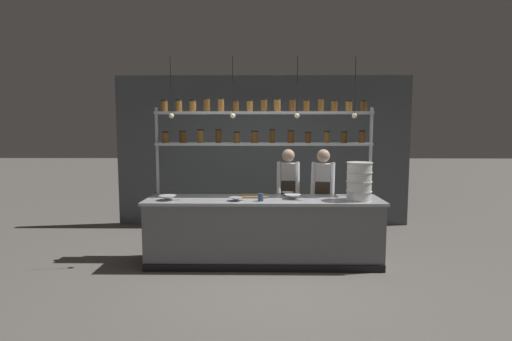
{
  "coord_description": "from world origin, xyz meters",
  "views": [
    {
      "loc": [
        -0.03,
        -5.47,
        1.89
      ],
      "look_at": [
        -0.11,
        0.2,
        1.29
      ],
      "focal_mm": 28.0,
      "sensor_mm": 36.0,
      "label": 1
    }
  ],
  "objects_px": {
    "prep_bowl_near_left": "(168,198)",
    "prep_bowl_center_front": "(288,194)",
    "prep_bowl_near_right": "(236,199)",
    "container_stack": "(359,181)",
    "prep_bowl_center_back": "(293,197)",
    "spice_shelf_unit": "(262,130)",
    "chef_center": "(323,193)",
    "cutting_board": "(254,196)",
    "chef_left": "(288,192)",
    "serving_cup_front": "(261,197)"
  },
  "relations": [
    {
      "from": "prep_bowl_near_left",
      "to": "prep_bowl_center_front",
      "type": "distance_m",
      "value": 1.71
    },
    {
      "from": "prep_bowl_near_left",
      "to": "prep_bowl_near_right",
      "type": "xyz_separation_m",
      "value": [
        0.93,
        -0.05,
        -0.01
      ]
    },
    {
      "from": "container_stack",
      "to": "prep_bowl_center_front",
      "type": "relative_size",
      "value": 2.85
    },
    {
      "from": "prep_bowl_center_back",
      "to": "spice_shelf_unit",
      "type": "bearing_deg",
      "value": 139.98
    },
    {
      "from": "chef_center",
      "to": "prep_bowl_near_left",
      "type": "distance_m",
      "value": 2.34
    },
    {
      "from": "spice_shelf_unit",
      "to": "container_stack",
      "type": "height_order",
      "value": "spice_shelf_unit"
    },
    {
      "from": "chef_center",
      "to": "cutting_board",
      "type": "relative_size",
      "value": 3.94
    },
    {
      "from": "spice_shelf_unit",
      "to": "cutting_board",
      "type": "distance_m",
      "value": 0.97
    },
    {
      "from": "chef_left",
      "to": "chef_center",
      "type": "relative_size",
      "value": 1.0
    },
    {
      "from": "chef_left",
      "to": "serving_cup_front",
      "type": "distance_m",
      "value": 1.04
    },
    {
      "from": "cutting_board",
      "to": "prep_bowl_center_back",
      "type": "xyz_separation_m",
      "value": [
        0.54,
        -0.16,
        0.02
      ]
    },
    {
      "from": "spice_shelf_unit",
      "to": "prep_bowl_center_front",
      "type": "xyz_separation_m",
      "value": [
        0.37,
        -0.06,
        -0.93
      ]
    },
    {
      "from": "prep_bowl_center_back",
      "to": "serving_cup_front",
      "type": "xyz_separation_m",
      "value": [
        -0.44,
        -0.17,
        0.02
      ]
    },
    {
      "from": "spice_shelf_unit",
      "to": "prep_bowl_near_right",
      "type": "height_order",
      "value": "spice_shelf_unit"
    },
    {
      "from": "chef_center",
      "to": "container_stack",
      "type": "xyz_separation_m",
      "value": [
        0.38,
        -0.71,
        0.28
      ]
    },
    {
      "from": "prep_bowl_center_front",
      "to": "prep_bowl_near_left",
      "type": "bearing_deg",
      "value": -165.94
    },
    {
      "from": "prep_bowl_near_left",
      "to": "prep_bowl_near_right",
      "type": "bearing_deg",
      "value": -2.88
    },
    {
      "from": "cutting_board",
      "to": "prep_bowl_center_front",
      "type": "distance_m",
      "value": 0.51
    },
    {
      "from": "chef_left",
      "to": "prep_bowl_near_right",
      "type": "distance_m",
      "value": 1.21
    },
    {
      "from": "prep_bowl_center_back",
      "to": "serving_cup_front",
      "type": "height_order",
      "value": "serving_cup_front"
    },
    {
      "from": "cutting_board",
      "to": "serving_cup_front",
      "type": "height_order",
      "value": "serving_cup_front"
    },
    {
      "from": "spice_shelf_unit",
      "to": "prep_bowl_center_back",
      "type": "xyz_separation_m",
      "value": [
        0.42,
        -0.35,
        -0.92
      ]
    },
    {
      "from": "chef_left",
      "to": "prep_bowl_near_right",
      "type": "height_order",
      "value": "chef_left"
    },
    {
      "from": "chef_left",
      "to": "prep_bowl_center_back",
      "type": "bearing_deg",
      "value": -86.26
    },
    {
      "from": "prep_bowl_near_right",
      "to": "prep_bowl_near_left",
      "type": "bearing_deg",
      "value": 177.12
    },
    {
      "from": "chef_left",
      "to": "prep_bowl_center_back",
      "type": "height_order",
      "value": "chef_left"
    },
    {
      "from": "spice_shelf_unit",
      "to": "prep_bowl_center_back",
      "type": "height_order",
      "value": "spice_shelf_unit"
    },
    {
      "from": "chef_left",
      "to": "prep_bowl_center_front",
      "type": "distance_m",
      "value": 0.48
    },
    {
      "from": "chef_center",
      "to": "container_stack",
      "type": "relative_size",
      "value": 3.04
    },
    {
      "from": "container_stack",
      "to": "chef_center",
      "type": "bearing_deg",
      "value": 118.17
    },
    {
      "from": "spice_shelf_unit",
      "to": "container_stack",
      "type": "bearing_deg",
      "value": -18.12
    },
    {
      "from": "prep_bowl_center_front",
      "to": "prep_bowl_near_right",
      "type": "bearing_deg",
      "value": -147.56
    },
    {
      "from": "prep_bowl_center_back",
      "to": "chef_left",
      "type": "bearing_deg",
      "value": 90.84
    },
    {
      "from": "container_stack",
      "to": "prep_bowl_center_back",
      "type": "xyz_separation_m",
      "value": [
        -0.89,
        0.08,
        -0.23
      ]
    },
    {
      "from": "chef_center",
      "to": "prep_bowl_near_right",
      "type": "distance_m",
      "value": 1.52
    },
    {
      "from": "spice_shelf_unit",
      "to": "container_stack",
      "type": "relative_size",
      "value": 6.09
    },
    {
      "from": "cutting_board",
      "to": "prep_bowl_near_left",
      "type": "bearing_deg",
      "value": -166.53
    },
    {
      "from": "container_stack",
      "to": "serving_cup_front",
      "type": "height_order",
      "value": "container_stack"
    },
    {
      "from": "cutting_board",
      "to": "prep_bowl_center_front",
      "type": "height_order",
      "value": "prep_bowl_center_front"
    },
    {
      "from": "serving_cup_front",
      "to": "cutting_board",
      "type": "bearing_deg",
      "value": 106.82
    },
    {
      "from": "prep_bowl_center_back",
      "to": "prep_bowl_near_right",
      "type": "xyz_separation_m",
      "value": [
        -0.77,
        -0.17,
        -0.01
      ]
    },
    {
      "from": "chef_center",
      "to": "spice_shelf_unit",
      "type": "bearing_deg",
      "value": -151.34
    },
    {
      "from": "chef_center",
      "to": "prep_bowl_near_left",
      "type": "relative_size",
      "value": 6.62
    },
    {
      "from": "prep_bowl_near_left",
      "to": "chef_left",
      "type": "bearing_deg",
      "value": 27.83
    },
    {
      "from": "prep_bowl_center_back",
      "to": "serving_cup_front",
      "type": "relative_size",
      "value": 2.23
    },
    {
      "from": "chef_center",
      "to": "serving_cup_front",
      "type": "bearing_deg",
      "value": -128.05
    },
    {
      "from": "chef_left",
      "to": "cutting_board",
      "type": "distance_m",
      "value": 0.81
    },
    {
      "from": "cutting_board",
      "to": "prep_bowl_center_back",
      "type": "distance_m",
      "value": 0.56
    },
    {
      "from": "spice_shelf_unit",
      "to": "chef_left",
      "type": "relative_size",
      "value": 2.01
    },
    {
      "from": "cutting_board",
      "to": "prep_bowl_near_right",
      "type": "xyz_separation_m",
      "value": [
        -0.23,
        -0.33,
        0.01
      ]
    }
  ]
}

